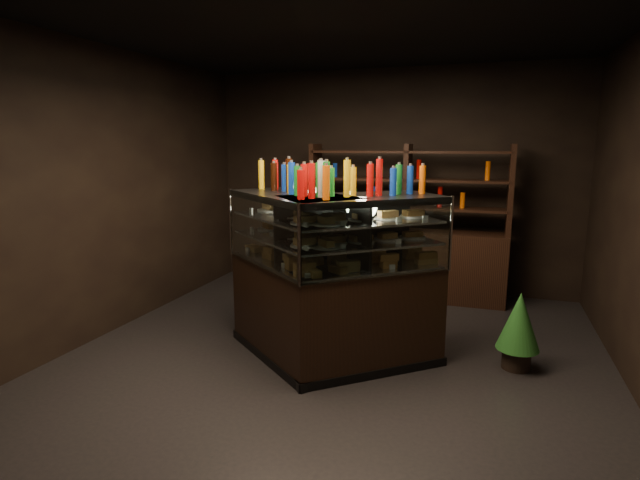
# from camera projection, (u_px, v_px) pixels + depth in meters

# --- Properties ---
(ground) EXTENTS (5.00, 5.00, 0.00)m
(ground) POSITION_uv_depth(u_px,v_px,m) (337.00, 353.00, 4.84)
(ground) COLOR black
(ground) RESTS_ON ground
(room_shell) EXTENTS (5.02, 5.02, 3.01)m
(room_shell) POSITION_uv_depth(u_px,v_px,m) (339.00, 151.00, 4.47)
(room_shell) COLOR black
(room_shell) RESTS_ON ground
(display_case) EXTENTS (2.19, 1.47, 1.56)m
(display_case) POSITION_uv_depth(u_px,v_px,m) (327.00, 306.00, 4.63)
(display_case) COLOR black
(display_case) RESTS_ON ground
(food_display) EXTENTS (1.76, 0.96, 0.48)m
(food_display) POSITION_uv_depth(u_px,v_px,m) (327.00, 233.00, 4.50)
(food_display) COLOR #B68641
(food_display) RESTS_ON display_case
(bottles_top) EXTENTS (1.58, 0.81, 0.30)m
(bottles_top) POSITION_uv_depth(u_px,v_px,m) (328.00, 179.00, 4.41)
(bottles_top) COLOR yellow
(bottles_top) RESTS_ON display_case
(potted_conifer) EXTENTS (0.38, 0.38, 0.81)m
(potted_conifer) POSITION_uv_depth(u_px,v_px,m) (519.00, 320.00, 4.44)
(potted_conifer) COLOR black
(potted_conifer) RESTS_ON ground
(back_shelving) EXTENTS (2.54, 0.42, 2.00)m
(back_shelving) POSITION_uv_depth(u_px,v_px,m) (405.00, 252.00, 6.54)
(back_shelving) COLOR black
(back_shelving) RESTS_ON ground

